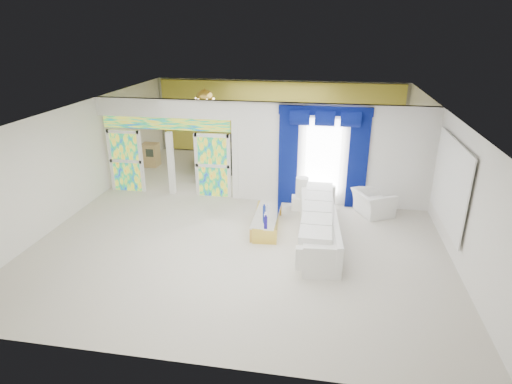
% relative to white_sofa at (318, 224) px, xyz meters
% --- Properties ---
extents(floor, '(12.00, 12.00, 0.00)m').
position_rel_white_sofa_xyz_m(floor, '(-1.90, 1.28, -0.37)').
color(floor, '#B7AF9E').
rests_on(floor, ground).
extents(dividing_wall, '(5.70, 0.18, 3.00)m').
position_rel_white_sofa_xyz_m(dividing_wall, '(0.25, 2.28, 1.13)').
color(dividing_wall, white).
rests_on(dividing_wall, ground).
extents(dividing_header, '(4.30, 0.18, 0.55)m').
position_rel_white_sofa_xyz_m(dividing_header, '(-4.75, 2.28, 2.35)').
color(dividing_header, white).
rests_on(dividing_header, dividing_wall).
extents(stained_panel_left, '(0.95, 0.04, 2.00)m').
position_rel_white_sofa_xyz_m(stained_panel_left, '(-6.18, 2.28, 0.63)').
color(stained_panel_left, '#994C3F').
rests_on(stained_panel_left, ground).
extents(stained_panel_right, '(0.95, 0.04, 2.00)m').
position_rel_white_sofa_xyz_m(stained_panel_right, '(-3.33, 2.28, 0.63)').
color(stained_panel_right, '#994C3F').
rests_on(stained_panel_right, ground).
extents(stained_transom, '(4.00, 0.05, 0.35)m').
position_rel_white_sofa_xyz_m(stained_transom, '(-4.75, 2.28, 1.88)').
color(stained_transom, '#994C3F').
rests_on(stained_transom, dividing_header).
extents(window_pane, '(1.00, 0.02, 2.30)m').
position_rel_white_sofa_xyz_m(window_pane, '(-0.00, 2.18, 1.08)').
color(window_pane, white).
rests_on(window_pane, dividing_wall).
extents(blue_drape_left, '(0.55, 0.10, 2.80)m').
position_rel_white_sofa_xyz_m(blue_drape_left, '(-1.00, 2.15, 1.03)').
color(blue_drape_left, '#04054B').
rests_on(blue_drape_left, ground).
extents(blue_drape_right, '(0.55, 0.10, 2.80)m').
position_rel_white_sofa_xyz_m(blue_drape_right, '(1.00, 2.15, 1.03)').
color(blue_drape_right, '#04054B').
rests_on(blue_drape_right, ground).
extents(blue_pelmet, '(2.60, 0.12, 0.25)m').
position_rel_white_sofa_xyz_m(blue_pelmet, '(-0.00, 2.15, 2.45)').
color(blue_pelmet, '#04054B').
rests_on(blue_pelmet, dividing_wall).
extents(wall_mirror, '(0.04, 2.70, 1.90)m').
position_rel_white_sofa_xyz_m(wall_mirror, '(3.04, 0.28, 1.18)').
color(wall_mirror, white).
rests_on(wall_mirror, ground).
extents(gold_curtains, '(9.70, 0.12, 2.90)m').
position_rel_white_sofa_xyz_m(gold_curtains, '(-1.90, 7.18, 1.13)').
color(gold_curtains, gold).
rests_on(gold_curtains, ground).
extents(white_sofa, '(1.15, 3.95, 0.74)m').
position_rel_white_sofa_xyz_m(white_sofa, '(0.00, 0.00, 0.00)').
color(white_sofa, white).
rests_on(white_sofa, ground).
extents(coffee_table, '(0.75, 1.86, 0.40)m').
position_rel_white_sofa_xyz_m(coffee_table, '(-1.35, 0.30, -0.17)').
color(coffee_table, gold).
rests_on(coffee_table, ground).
extents(console_table, '(1.19, 0.46, 0.39)m').
position_rel_white_sofa_xyz_m(console_table, '(-0.24, 1.73, -0.18)').
color(console_table, white).
rests_on(console_table, ground).
extents(table_lamp, '(0.36, 0.36, 0.58)m').
position_rel_white_sofa_xyz_m(table_lamp, '(-0.54, 1.73, 0.31)').
color(table_lamp, silver).
rests_on(table_lamp, console_table).
extents(armchair, '(1.29, 1.35, 0.68)m').
position_rel_white_sofa_xyz_m(armchair, '(1.48, 1.72, -0.03)').
color(armchair, white).
rests_on(armchair, ground).
extents(grand_piano, '(1.90, 2.28, 1.02)m').
position_rel_white_sofa_xyz_m(grand_piano, '(-3.82, 5.16, 0.14)').
color(grand_piano, black).
rests_on(grand_piano, ground).
extents(piano_bench, '(0.95, 0.52, 0.30)m').
position_rel_white_sofa_xyz_m(piano_bench, '(-3.82, 3.56, -0.22)').
color(piano_bench, black).
rests_on(piano_bench, ground).
extents(tv_console, '(0.59, 0.54, 0.86)m').
position_rel_white_sofa_xyz_m(tv_console, '(-6.49, 4.86, 0.06)').
color(tv_console, '#A77553').
rests_on(tv_console, ground).
extents(chandelier, '(0.60, 0.60, 0.60)m').
position_rel_white_sofa_xyz_m(chandelier, '(-4.20, 4.68, 2.28)').
color(chandelier, gold).
rests_on(chandelier, ceiling).
extents(decanters, '(0.21, 0.98, 0.24)m').
position_rel_white_sofa_xyz_m(decanters, '(-1.35, 0.13, 0.12)').
color(decanters, white).
rests_on(decanters, coffee_table).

